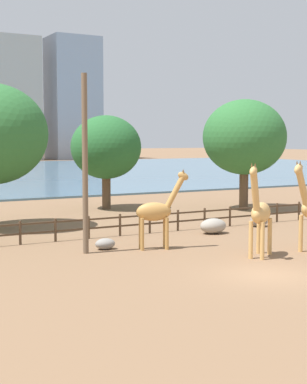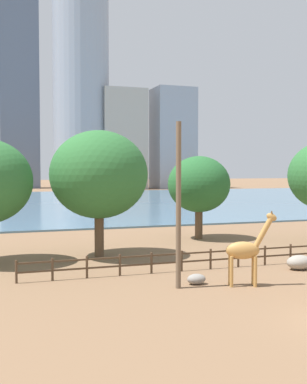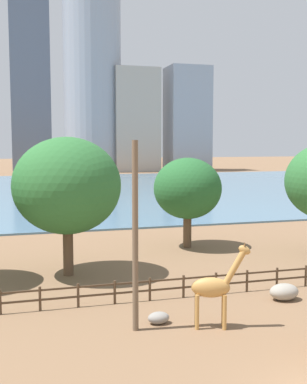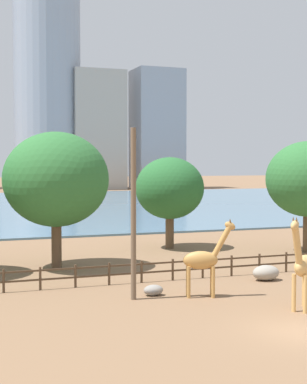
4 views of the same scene
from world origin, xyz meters
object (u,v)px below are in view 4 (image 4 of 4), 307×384
Objects in this scene: boulder_by_pole at (266,273)px; utility_pole at (133,214)px; tree_right_tall at (170,188)px; giraffe_tall at (204,260)px; boat_tug at (74,196)px; tree_left_large at (56,180)px; boulder_small at (153,290)px; giraffe_young at (304,266)px.

utility_pole is at bearing -167.75° from boulder_by_pole.
utility_pole is 18.54m from tree_right_tall.
giraffe_tall is 0.91× the size of boat_tug.
tree_left_large is at bearing 135.12° from giraffe_tall.
boulder_small is 11.97m from tree_left_large.
utility_pole reaches higher than boulder_by_pole.
giraffe_tall is 4.49m from utility_pole.
tree_left_large reaches higher than boulder_small.
tree_left_large is 1.21× the size of tree_right_tall.
giraffe_tall is 6.22m from boulder_by_pole.
boulder_by_pole reaches higher than boulder_small.
tree_left_large reaches higher than tree_right_tall.
tree_right_tall is 64.84m from boat_tug.
boat_tug is at bearing 80.55° from boulder_small.
giraffe_young is 86.15m from boat_tug.
boulder_small is 18.15m from tree_right_tall.
boulder_small is at bearing -169.24° from boulder_by_pole.
tree_right_tall reaches higher than giraffe_tall.
boulder_small is 0.14× the size of tree_right_tall.
utility_pole reaches higher than boulder_small.
giraffe_young is 7.42m from boulder_by_pole.
tree_right_tall is (-0.50, 14.46, 4.53)m from boulder_by_pole.
giraffe_young is 18.27m from tree_left_large.
giraffe_young is at bearing -106.74° from boulder_by_pole.
giraffe_tall is 13.19m from tree_left_large.
utility_pole is 5.27× the size of boulder_by_pole.
giraffe_young is 0.50× the size of tree_left_large.
boulder_small is (1.28, 0.49, -4.17)m from utility_pole.
utility_pole is 0.97× the size of tree_left_large.
tree_left_large is 12.18m from tree_right_tall.
tree_right_tall is 1.66× the size of boat_tug.
giraffe_young is 21.62m from tree_right_tall.
giraffe_tall is 0.45× the size of tree_left_large.
giraffe_tall is 2.46× the size of boulder_by_pole.
giraffe_young reaches higher than boulder_small.
giraffe_young is 8.10m from boulder_small.
tree_right_tall is (7.29, 15.94, 4.71)m from boulder_small.
utility_pole is 10.10m from boulder_by_pole.
tree_left_large is (-5.68, 11.20, 4.01)m from giraffe_tall.
utility_pole is at bearing -159.08° from boulder_small.
giraffe_tall is 3.86× the size of boulder_small.
giraffe_tall is 5.38m from giraffe_young.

